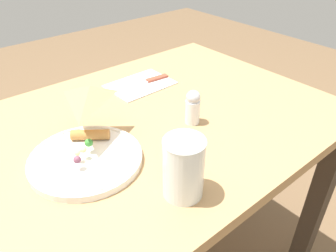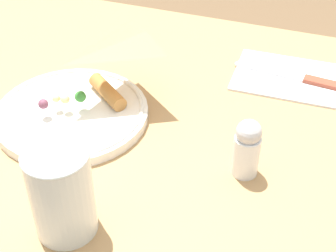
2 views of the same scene
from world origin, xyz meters
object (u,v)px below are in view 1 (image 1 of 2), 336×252
Objects in this scene: butter_knife at (143,82)px; plate_pizza at (86,157)px; salt_shaker at (193,107)px; milk_glass at (184,169)px; napkin_folded at (140,85)px; dining_table at (131,162)px.

plate_pizza is at bearing 41.20° from butter_knife.
salt_shaker reaches higher than plate_pizza.
butter_knife is (-0.22, -0.43, -0.05)m from milk_glass.
napkin_folded is 2.19× the size of salt_shaker.
salt_shaker reaches higher than napkin_folded.
salt_shaker is at bearing -137.56° from milk_glass.
napkin_folded is 0.01m from butter_knife.
napkin_folded is at bearing -95.24° from salt_shaker.
butter_knife is 2.25× the size of salt_shaker.
milk_glass is at bearing 68.50° from butter_knife.
plate_pizza reaches higher than butter_knife.
napkin_folded is (-0.31, -0.23, -0.01)m from plate_pizza.
butter_knife reaches higher than dining_table.
milk_glass is (0.04, 0.25, 0.17)m from dining_table.
milk_glass is 0.49m from butter_knife.
plate_pizza is 1.96× the size of milk_glass.
milk_glass reaches higher than dining_table.
dining_table is 5.74× the size of napkin_folded.
plate_pizza is at bearing -6.15° from salt_shaker.
dining_table is at bearing 46.96° from napkin_folded.
butter_knife is at bearing -97.53° from salt_shaker.
napkin_folded is at bearing -116.09° from milk_glass.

